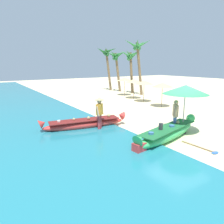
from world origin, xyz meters
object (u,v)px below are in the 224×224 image
(boat_green_foreground, at_px, (168,133))
(paddle, at_px, (204,149))
(palm_tree_far_behind, at_px, (131,59))
(cooler_box, at_px, (139,148))
(person_tourist_customer, at_px, (175,115))
(palm_tree_leaning_seaward, at_px, (137,50))
(person_vendor_hatted, at_px, (100,112))
(palm_tree_mid_cluster, at_px, (107,56))
(patio_umbrella_large, at_px, (186,90))
(boat_red_midground, at_px, (85,124))
(palm_tree_tall_inland, at_px, (116,59))

(boat_green_foreground, xyz_separation_m, paddle, (0.37, -1.54, -0.28))
(palm_tree_far_behind, height_order, cooler_box, palm_tree_far_behind)
(person_tourist_customer, xyz_separation_m, palm_tree_leaning_seaward, (6.73, 11.01, 3.77))
(person_vendor_hatted, relative_size, palm_tree_far_behind, 0.35)
(person_vendor_hatted, bearing_deg, palm_tree_mid_cluster, 57.06)
(paddle, bearing_deg, palm_tree_far_behind, 62.35)
(palm_tree_leaning_seaward, xyz_separation_m, palm_tree_mid_cluster, (-0.45, 5.41, -0.34))
(patio_umbrella_large, bearing_deg, person_vendor_hatted, 141.02)
(boat_green_foreground, distance_m, paddle, 1.61)
(boat_red_midground, bearing_deg, palm_tree_mid_cluster, 54.26)
(palm_tree_tall_inland, distance_m, palm_tree_mid_cluster, 1.73)
(person_vendor_hatted, height_order, cooler_box, person_vendor_hatted)
(palm_tree_leaning_seaward, height_order, cooler_box, palm_tree_leaning_seaward)
(boat_green_foreground, distance_m, palm_tree_leaning_seaward, 14.38)
(palm_tree_tall_inland, bearing_deg, person_tourist_customer, -114.13)
(person_vendor_hatted, distance_m, palm_tree_mid_cluster, 16.98)
(person_vendor_hatted, distance_m, palm_tree_leaning_seaward, 13.32)
(person_tourist_customer, bearing_deg, cooler_box, -164.74)
(palm_tree_leaning_seaward, bearing_deg, palm_tree_far_behind, 76.06)
(person_vendor_hatted, bearing_deg, palm_tree_tall_inland, 52.72)
(person_tourist_customer, xyz_separation_m, palm_tree_far_behind, (7.13, 12.60, 2.95))
(patio_umbrella_large, height_order, paddle, patio_umbrella_large)
(person_tourist_customer, distance_m, cooler_box, 3.09)
(boat_green_foreground, height_order, palm_tree_far_behind, palm_tree_far_behind)
(boat_green_foreground, bearing_deg, palm_tree_tall_inland, 63.77)
(cooler_box, bearing_deg, patio_umbrella_large, 4.49)
(boat_red_midground, xyz_separation_m, palm_tree_far_behind, (10.40, 9.45, 3.62))
(patio_umbrella_large, xyz_separation_m, cooler_box, (-3.32, -0.64, -1.95))
(patio_umbrella_large, xyz_separation_m, palm_tree_leaning_seaward, (6.30, 11.16, 2.57))
(palm_tree_leaning_seaward, distance_m, palm_tree_mid_cluster, 5.44)
(paddle, bearing_deg, palm_tree_tall_inland, 66.97)
(palm_tree_tall_inland, height_order, palm_tree_leaning_seaward, palm_tree_leaning_seaward)
(boat_green_foreground, distance_m, palm_tree_far_behind, 15.65)
(person_vendor_hatted, height_order, palm_tree_tall_inland, palm_tree_tall_inland)
(person_vendor_hatted, distance_m, patio_umbrella_large, 4.28)
(patio_umbrella_large, bearing_deg, boat_red_midground, 138.36)
(boat_green_foreground, xyz_separation_m, boat_red_midground, (-2.42, 3.53, -0.04))
(palm_tree_leaning_seaward, bearing_deg, boat_red_midground, -141.82)
(boat_red_midground, bearing_deg, person_tourist_customer, -43.90)
(palm_tree_far_behind, bearing_deg, paddle, -117.65)
(paddle, bearing_deg, cooler_box, 154.74)
(cooler_box, bearing_deg, person_tourist_customer, 8.79)
(person_tourist_customer, relative_size, palm_tree_leaning_seaward, 0.28)
(person_vendor_hatted, xyz_separation_m, patio_umbrella_large, (3.20, -2.59, 1.15))
(palm_tree_mid_cluster, height_order, palm_tree_far_behind, palm_tree_mid_cluster)
(person_vendor_hatted, bearing_deg, paddle, -62.35)
(boat_green_foreground, height_order, patio_umbrella_large, patio_umbrella_large)
(palm_tree_tall_inland, bearing_deg, boat_green_foreground, -116.23)
(palm_tree_far_behind, distance_m, cooler_box, 17.12)
(person_vendor_hatted, xyz_separation_m, palm_tree_tall_inland, (9.39, 12.34, 2.93))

